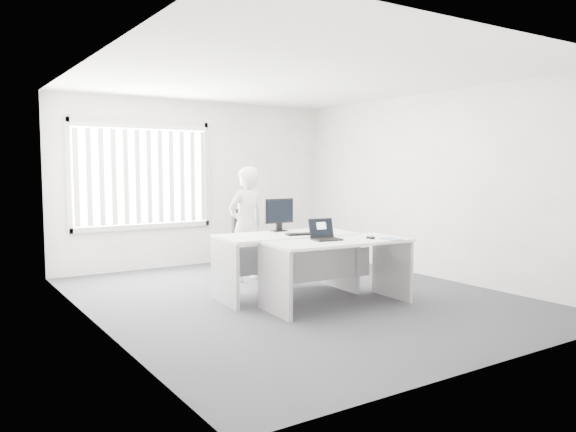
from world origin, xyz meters
TOP-DOWN VIEW (x-y plane):
  - ground at (0.00, 0.00)m, footprint 6.00×6.00m
  - wall_back at (0.00, 3.00)m, footprint 5.00×0.02m
  - wall_front at (0.00, -3.00)m, footprint 5.00×0.02m
  - wall_left at (-2.50, 0.00)m, footprint 0.02×6.00m
  - wall_right at (2.50, 0.00)m, footprint 0.02×6.00m
  - ceiling at (0.00, 0.00)m, footprint 5.00×6.00m
  - window at (-1.00, 2.96)m, footprint 2.32×0.06m
  - blinds at (-1.00, 2.90)m, footprint 2.20×0.10m
  - desk_near at (0.16, -0.64)m, footprint 1.81×0.93m
  - desk_far at (-0.08, 0.10)m, footprint 1.84×0.94m
  - office_chair at (0.45, 2.06)m, footprint 0.69×0.69m
  - person at (-0.03, 1.26)m, footprint 0.68×0.50m
  - laptop at (0.04, -0.60)m, footprint 0.36×0.33m
  - paper_sheet at (0.56, -0.79)m, footprint 0.33×0.23m
  - mouse at (0.57, -0.79)m, footprint 0.07×0.10m
  - booklet at (0.75, -0.98)m, footprint 0.17×0.24m
  - keyboard at (0.04, -0.11)m, footprint 0.47×0.25m
  - monitor at (-0.00, 0.40)m, footprint 0.44×0.13m

SIDE VIEW (x-z plane):
  - ground at x=0.00m, z-range 0.00..0.00m
  - office_chair at x=0.45m, z-range -0.19..0.81m
  - desk_near at x=0.16m, z-range 0.18..0.98m
  - desk_far at x=-0.08m, z-range 0.18..1.00m
  - paper_sheet at x=0.56m, z-range 0.80..0.80m
  - booklet at x=0.75m, z-range 0.80..0.81m
  - mouse at x=0.57m, z-range 0.80..0.84m
  - keyboard at x=0.04m, z-range 0.82..0.84m
  - person at x=-0.03m, z-range 0.00..1.68m
  - laptop at x=0.04m, z-range 0.80..1.06m
  - monitor at x=0.00m, z-range 0.82..1.26m
  - wall_back at x=0.00m, z-range 0.00..2.80m
  - wall_front at x=0.00m, z-range 0.00..2.80m
  - wall_left at x=-2.50m, z-range 0.00..2.80m
  - wall_right at x=2.50m, z-range 0.00..2.80m
  - blinds at x=-1.00m, z-range 0.77..2.27m
  - window at x=-1.00m, z-range 0.67..2.43m
  - ceiling at x=0.00m, z-range 2.79..2.81m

